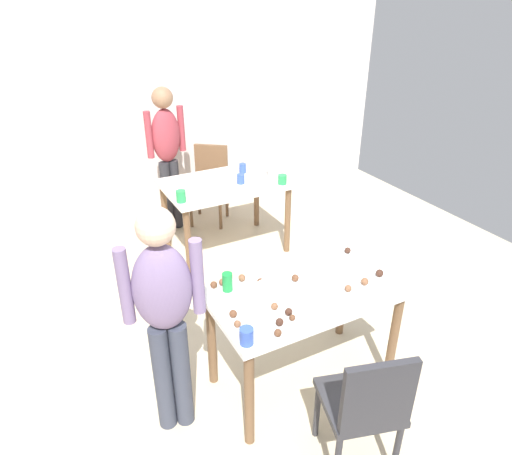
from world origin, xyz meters
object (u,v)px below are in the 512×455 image
mixing_bowl (271,291)px  chair_near_table (366,404)px  pitcher_far (273,167)px  person_girl_near (165,307)px  person_adult_far (167,148)px  soda_can (227,282)px  dining_table_far (225,191)px  chair_far_table (210,179)px  dining_table_near (305,305)px

mixing_bowl → chair_near_table: bearing=-79.2°
pitcher_far → person_girl_near: bearing=-134.1°
person_adult_far → soda_can: size_ratio=12.86×
chair_near_table → person_girl_near: size_ratio=0.58×
chair_near_table → mixing_bowl: (-0.15, 0.77, 0.28)m
dining_table_far → chair_near_table: size_ratio=1.36×
person_adult_far → mixing_bowl: bearing=-94.3°
chair_far_table → soda_can: 2.58m
person_adult_far → mixing_bowl: person_adult_far is taller
dining_table_near → dining_table_far: 1.93m
dining_table_near → chair_near_table: (-0.07, -0.71, -0.14)m
chair_near_table → person_adult_far: (0.05, 3.33, 0.45)m
soda_can → chair_far_table: bearing=70.0°
dining_table_far → person_adult_far: 0.84m
pitcher_far → soda_can: bearing=-128.1°
dining_table_far → soda_can: 1.83m
mixing_bowl → pitcher_far: (1.01, 1.73, 0.07)m
dining_table_near → chair_far_table: chair_far_table is taller
dining_table_near → soda_can: (-0.43, 0.24, 0.17)m
person_adult_far → dining_table_far: bearing=-64.9°
dining_table_near → soda_can: bearing=151.1°
dining_table_near → soda_can: 0.52m
dining_table_near → mixing_bowl: size_ratio=5.92×
person_girl_near → chair_far_table: bearing=62.7°
mixing_bowl → pitcher_far: size_ratio=0.97×
dining_table_far → dining_table_near: bearing=-99.2°
dining_table_far → chair_far_table: 0.76m
dining_table_near → person_girl_near: (-0.88, 0.07, 0.25)m
mixing_bowl → soda_can: size_ratio=1.67×
mixing_bowl → pitcher_far: bearing=59.8°
person_girl_near → soda_can: size_ratio=12.22×
chair_near_table → chair_far_table: bearing=81.2°
chair_far_table → soda_can: (-0.88, -2.40, 0.31)m
chair_near_table → pitcher_far: bearing=71.0°
dining_table_far → chair_far_table: size_ratio=1.36×
dining_table_near → person_adult_far: person_adult_far is taller
dining_table_far → person_adult_far: size_ratio=0.75×
pitcher_far → chair_far_table: bearing=111.8°
pitcher_far → mixing_bowl: bearing=-120.2°
dining_table_far → chair_near_table: (-0.38, -2.61, -0.15)m
person_girl_near → mixing_bowl: size_ratio=7.33×
chair_near_table → person_adult_far: size_ratio=0.55×
pitcher_far → dining_table_near: bearing=-113.7°
mixing_bowl → dining_table_far: bearing=74.1°
dining_table_near → chair_far_table: size_ratio=1.38×
chair_near_table → chair_far_table: 3.39m
dining_table_far → soda_can: soda_can is taller
chair_near_table → dining_table_near: bearing=84.1°
mixing_bowl → soda_can: 0.28m
chair_far_table → mixing_bowl: bearing=-104.5°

